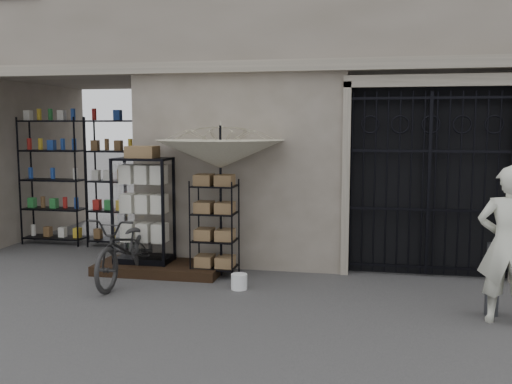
% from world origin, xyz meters
% --- Properties ---
extents(ground, '(80.00, 80.00, 0.00)m').
position_xyz_m(ground, '(0.00, 0.00, 0.00)').
color(ground, black).
rests_on(ground, ground).
extents(main_building, '(14.00, 4.00, 9.00)m').
position_xyz_m(main_building, '(0.00, 4.00, 4.50)').
color(main_building, gray).
rests_on(main_building, ground).
extents(shop_recess, '(3.00, 1.70, 3.00)m').
position_xyz_m(shop_recess, '(-4.50, 2.80, 1.50)').
color(shop_recess, black).
rests_on(shop_recess, ground).
extents(shop_shelving, '(2.70, 0.50, 2.50)m').
position_xyz_m(shop_shelving, '(-4.55, 3.30, 1.25)').
color(shop_shelving, black).
rests_on(shop_shelving, ground).
extents(iron_gate, '(2.50, 0.21, 3.00)m').
position_xyz_m(iron_gate, '(1.75, 2.28, 1.50)').
color(iron_gate, black).
rests_on(iron_gate, ground).
extents(step_platform, '(2.00, 0.90, 0.15)m').
position_xyz_m(step_platform, '(-2.40, 1.55, 0.07)').
color(step_platform, black).
rests_on(step_platform, ground).
extents(display_cabinet, '(0.85, 0.54, 1.82)m').
position_xyz_m(display_cabinet, '(-2.67, 1.59, 0.90)').
color(display_cabinet, black).
rests_on(display_cabinet, step_platform).
extents(wire_rack, '(0.74, 0.60, 1.51)m').
position_xyz_m(wire_rack, '(-1.48, 1.53, 0.74)').
color(wire_rack, black).
rests_on(wire_rack, ground).
extents(market_umbrella, '(1.79, 1.82, 2.81)m').
position_xyz_m(market_umbrella, '(-1.39, 1.58, 2.02)').
color(market_umbrella, black).
rests_on(market_umbrella, ground).
extents(white_bucket, '(0.30, 0.30, 0.22)m').
position_xyz_m(white_bucket, '(-0.94, 0.88, 0.11)').
color(white_bucket, white).
rests_on(white_bucket, ground).
extents(bicycle, '(0.69, 1.03, 1.95)m').
position_xyz_m(bicycle, '(-2.69, 0.97, 0.00)').
color(bicycle, black).
rests_on(bicycle, ground).
extents(steel_bollard, '(0.20, 0.20, 0.91)m').
position_xyz_m(steel_bollard, '(2.37, 0.39, 0.45)').
color(steel_bollard, '#47494F').
rests_on(steel_bollard, ground).
extents(shopkeeper, '(0.91, 1.95, 0.45)m').
position_xyz_m(shopkeeper, '(2.47, 0.14, 0.00)').
color(shopkeeper, beige).
rests_on(shopkeeper, ground).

